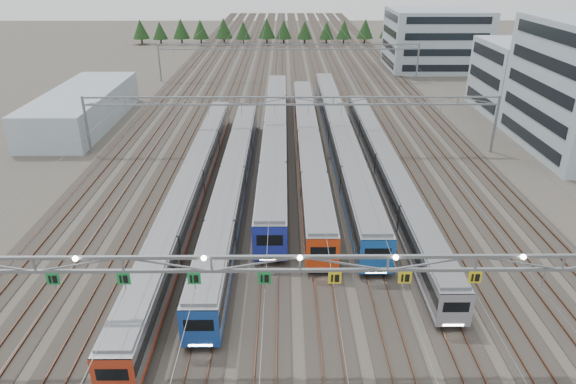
{
  "coord_description": "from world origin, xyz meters",
  "views": [
    {
      "loc": [
        -0.93,
        -27.56,
        25.05
      ],
      "look_at": [
        -0.61,
        19.07,
        3.5
      ],
      "focal_mm": 32.0,
      "sensor_mm": 36.0,
      "label": 1
    }
  ],
  "objects_px": {
    "gantry_far": "(289,51)",
    "depot_bldg_north": "(435,40)",
    "train_d": "(308,142)",
    "west_shed": "(83,108)",
    "train_f": "(385,166)",
    "gantry_mid": "(291,108)",
    "train_a": "(192,184)",
    "gantry_near": "(299,268)",
    "depot_bldg_mid": "(525,78)",
    "train_c": "(275,135)",
    "train_b": "(233,180)",
    "train_e": "(339,135)"
  },
  "relations": [
    {
      "from": "gantry_mid",
      "to": "gantry_far",
      "type": "bearing_deg",
      "value": 90.0
    },
    {
      "from": "train_a",
      "to": "depot_bldg_mid",
      "type": "height_order",
      "value": "depot_bldg_mid"
    },
    {
      "from": "train_a",
      "to": "west_shed",
      "type": "distance_m",
      "value": 36.64
    },
    {
      "from": "train_d",
      "to": "gantry_far",
      "type": "xyz_separation_m",
      "value": [
        -2.25,
        46.94,
        4.26
      ]
    },
    {
      "from": "train_b",
      "to": "train_e",
      "type": "distance_m",
      "value": 20.58
    },
    {
      "from": "train_f",
      "to": "gantry_far",
      "type": "distance_m",
      "value": 56.37
    },
    {
      "from": "train_a",
      "to": "train_e",
      "type": "relative_size",
      "value": 0.9
    },
    {
      "from": "train_c",
      "to": "train_e",
      "type": "bearing_deg",
      "value": 1.11
    },
    {
      "from": "train_c",
      "to": "depot_bldg_north",
      "type": "xyz_separation_m",
      "value": [
        37.28,
        57.26,
        4.59
      ]
    },
    {
      "from": "gantry_far",
      "to": "depot_bldg_north",
      "type": "xyz_separation_m",
      "value": [
        35.03,
        13.15,
        0.47
      ]
    },
    {
      "from": "depot_bldg_mid",
      "to": "train_c",
      "type": "bearing_deg",
      "value": -155.48
    },
    {
      "from": "train_c",
      "to": "train_f",
      "type": "height_order",
      "value": "train_c"
    },
    {
      "from": "train_a",
      "to": "west_shed",
      "type": "relative_size",
      "value": 1.94
    },
    {
      "from": "train_f",
      "to": "gantry_near",
      "type": "distance_m",
      "value": 32.53
    },
    {
      "from": "train_e",
      "to": "train_f",
      "type": "relative_size",
      "value": 1.16
    },
    {
      "from": "train_b",
      "to": "west_shed",
      "type": "height_order",
      "value": "west_shed"
    },
    {
      "from": "train_a",
      "to": "train_b",
      "type": "bearing_deg",
      "value": 11.03
    },
    {
      "from": "train_a",
      "to": "train_d",
      "type": "bearing_deg",
      "value": 44.8
    },
    {
      "from": "train_d",
      "to": "train_a",
      "type": "bearing_deg",
      "value": -135.2
    },
    {
      "from": "gantry_mid",
      "to": "depot_bldg_mid",
      "type": "xyz_separation_m",
      "value": [
        40.38,
        20.33,
        -0.42
      ]
    },
    {
      "from": "train_f",
      "to": "west_shed",
      "type": "relative_size",
      "value": 1.87
    },
    {
      "from": "train_c",
      "to": "depot_bldg_north",
      "type": "distance_m",
      "value": 68.48
    },
    {
      "from": "gantry_far",
      "to": "depot_bldg_north",
      "type": "height_order",
      "value": "depot_bldg_north"
    },
    {
      "from": "train_b",
      "to": "west_shed",
      "type": "distance_m",
      "value": 38.91
    },
    {
      "from": "gantry_far",
      "to": "train_b",
      "type": "bearing_deg",
      "value": -96.48
    },
    {
      "from": "train_d",
      "to": "train_e",
      "type": "xyz_separation_m",
      "value": [
        4.5,
        3.0,
        0.07
      ]
    },
    {
      "from": "train_e",
      "to": "train_d",
      "type": "bearing_deg",
      "value": -146.32
    },
    {
      "from": "train_a",
      "to": "train_d",
      "type": "height_order",
      "value": "train_d"
    },
    {
      "from": "train_d",
      "to": "west_shed",
      "type": "bearing_deg",
      "value": 156.48
    },
    {
      "from": "gantry_near",
      "to": "depot_bldg_mid",
      "type": "height_order",
      "value": "depot_bldg_mid"
    },
    {
      "from": "train_d",
      "to": "west_shed",
      "type": "height_order",
      "value": "west_shed"
    },
    {
      "from": "train_b",
      "to": "gantry_mid",
      "type": "xyz_separation_m",
      "value": [
        6.75,
        14.47,
        4.32
      ]
    },
    {
      "from": "train_d",
      "to": "west_shed",
      "type": "relative_size",
      "value": 1.93
    },
    {
      "from": "gantry_far",
      "to": "train_f",
      "type": "bearing_deg",
      "value": -78.45
    },
    {
      "from": "train_d",
      "to": "gantry_far",
      "type": "distance_m",
      "value": 47.19
    },
    {
      "from": "train_f",
      "to": "gantry_mid",
      "type": "height_order",
      "value": "gantry_mid"
    },
    {
      "from": "train_b",
      "to": "train_d",
      "type": "distance_m",
      "value": 15.43
    },
    {
      "from": "train_e",
      "to": "gantry_mid",
      "type": "distance_m",
      "value": 8.01
    },
    {
      "from": "train_c",
      "to": "depot_bldg_north",
      "type": "height_order",
      "value": "depot_bldg_north"
    },
    {
      "from": "train_a",
      "to": "train_f",
      "type": "relative_size",
      "value": 1.04
    },
    {
      "from": "train_e",
      "to": "depot_bldg_north",
      "type": "relative_size",
      "value": 2.95
    },
    {
      "from": "train_c",
      "to": "gantry_near",
      "type": "xyz_separation_m",
      "value": [
        2.2,
        -41.0,
        4.81
      ]
    },
    {
      "from": "train_f",
      "to": "depot_bldg_north",
      "type": "height_order",
      "value": "depot_bldg_north"
    },
    {
      "from": "train_c",
      "to": "train_d",
      "type": "height_order",
      "value": "train_c"
    },
    {
      "from": "train_a",
      "to": "gantry_near",
      "type": "relative_size",
      "value": 1.03
    },
    {
      "from": "train_d",
      "to": "train_c",
      "type": "bearing_deg",
      "value": 147.89
    },
    {
      "from": "gantry_near",
      "to": "west_shed",
      "type": "distance_m",
      "value": 63.56
    },
    {
      "from": "train_b",
      "to": "train_a",
      "type": "bearing_deg",
      "value": -168.97
    },
    {
      "from": "depot_bldg_north",
      "to": "west_shed",
      "type": "xyz_separation_m",
      "value": [
        -68.65,
        -44.48,
        -4.18
      ]
    },
    {
      "from": "depot_bldg_north",
      "to": "west_shed",
      "type": "relative_size",
      "value": 0.73
    }
  ]
}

